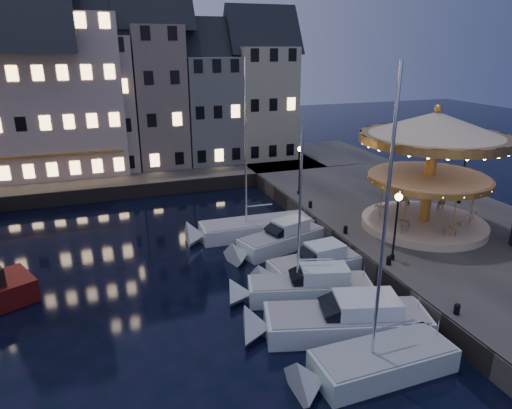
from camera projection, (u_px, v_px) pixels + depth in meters
name	position (u px, v px, depth m)	size (l,w,h in m)	color
ground	(287.00, 308.00, 24.63)	(160.00, 160.00, 0.00)	black
quay_east	(428.00, 226.00, 34.13)	(16.00, 56.00, 1.30)	#474442
quay_north	(109.00, 177.00, 46.85)	(44.00, 12.00, 1.30)	#474442
quaywall_e	(333.00, 240.00, 31.63)	(0.15, 44.00, 1.30)	#47423A
quaywall_n	(135.00, 192.00, 42.13)	(48.00, 0.15, 1.30)	#47423A
streetlamp_b	(397.00, 217.00, 26.44)	(0.44, 0.44, 4.17)	black
streetlamp_c	(300.00, 163.00, 38.46)	(0.44, 0.44, 4.17)	black
streetlamp_d	(464.00, 171.00, 36.20)	(0.44, 0.44, 4.17)	black
bollard_a	(457.00, 308.00, 21.70)	(0.30, 0.30, 0.57)	black
bollard_b	(389.00, 260.00, 26.60)	(0.30, 0.30, 0.57)	black
bollard_c	(346.00, 229.00, 31.06)	(0.30, 0.30, 0.57)	black
bollard_d	(310.00, 204.00, 35.95)	(0.30, 0.30, 0.57)	black
townhouse_nb	(35.00, 101.00, 44.22)	(6.16, 8.00, 13.80)	tan
townhouse_nc	(100.00, 94.00, 45.95)	(6.82, 8.00, 14.80)	tan
townhouse_nd	(157.00, 87.00, 47.58)	(5.50, 8.00, 15.80)	gray
townhouse_ne	(208.00, 100.00, 49.77)	(6.16, 8.00, 12.80)	slate
townhouse_nf	(261.00, 94.00, 51.50)	(6.82, 8.00, 13.80)	#B1AA8B
hotel_corner	(33.00, 86.00, 43.74)	(17.60, 9.00, 16.80)	beige
motorboat_a	(372.00, 364.00, 19.50)	(7.30, 2.53, 12.19)	#B7C6C2
motorboat_b	(338.00, 321.00, 22.37)	(9.04, 4.80, 2.15)	silver
motorboat_c	(302.00, 288.00, 25.34)	(7.83, 3.82, 10.41)	silver
motorboat_d	(309.00, 267.00, 27.86)	(6.81, 2.82, 2.15)	silver
motorboat_e	(277.00, 241.00, 31.55)	(7.35, 4.09, 2.15)	silver
motorboat_f	(250.00, 229.00, 33.90)	(9.52, 2.74, 12.65)	silver
carousel	(433.00, 149.00, 30.37)	(9.77, 9.77, 8.55)	beige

